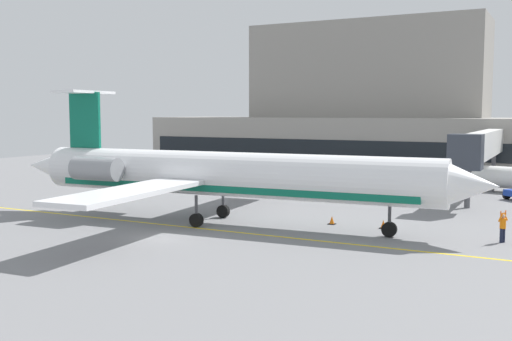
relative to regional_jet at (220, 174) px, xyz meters
name	(u,v)px	position (x,y,z in m)	size (l,w,h in m)	color
ground	(159,238)	(-0.88, -5.66, -3.32)	(120.00, 120.00, 0.11)	slate
terminal_building	(383,115)	(-0.93, 43.00, 3.77)	(64.43, 16.11, 19.26)	gray
jet_bridge_west	(482,146)	(13.77, 22.19, 1.15)	(2.40, 22.77, 5.78)	silver
regional_jet	(220,174)	(0.00, 0.00, 0.00)	(34.00, 26.19, 8.96)	white
baggage_tug	(399,190)	(8.12, 15.49, -2.34)	(3.52, 3.03, 2.07)	silver
fuel_tank	(506,178)	(15.59, 25.83, -1.94)	(6.36, 2.77, 2.37)	white
marshaller	(503,227)	(17.39, 2.11, -2.35)	(0.50, 0.76, 1.84)	#191E33
safety_cone_alpha	(332,221)	(6.81, 2.99, -3.03)	(0.47, 0.47, 0.55)	orange
safety_cone_bravo	(383,225)	(10.23, 3.11, -3.03)	(0.47, 0.47, 0.55)	orange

